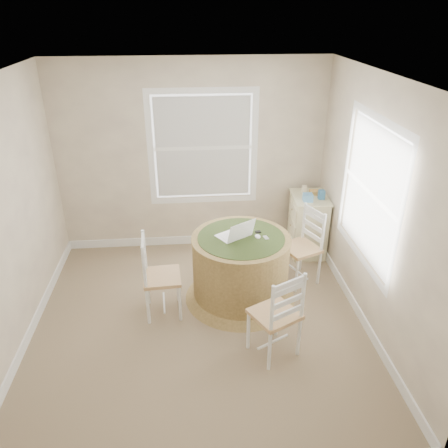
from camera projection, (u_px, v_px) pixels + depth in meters
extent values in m
cube|color=#8C7159|center=(200.00, 323.00, 4.85)|extent=(3.60, 3.60, 0.02)
cube|color=white|center=(192.00, 77.00, 3.66)|extent=(3.60, 3.60, 0.02)
cube|color=beige|center=(192.00, 158.00, 5.86)|extent=(3.60, 0.02, 2.60)
cube|color=beige|center=(205.00, 347.00, 2.65)|extent=(3.60, 0.02, 2.60)
cube|color=beige|center=(4.00, 224.00, 4.11)|extent=(0.02, 3.60, 2.60)
cube|color=beige|center=(376.00, 210.00, 4.40)|extent=(0.02, 3.60, 2.60)
cube|color=white|center=(195.00, 240.00, 6.40)|extent=(3.60, 0.02, 0.12)
cube|color=white|center=(32.00, 327.00, 4.67)|extent=(0.02, 3.60, 0.12)
cube|color=white|center=(357.00, 309.00, 4.96)|extent=(0.02, 3.60, 0.12)
cylinder|color=#9F8247|center=(241.00, 265.00, 5.07)|extent=(1.11, 1.11, 0.72)
cone|color=#9F8247|center=(240.00, 294.00, 5.25)|extent=(1.31, 1.31, 0.08)
cylinder|color=#9F8247|center=(241.00, 239.00, 4.91)|extent=(1.13, 1.13, 0.03)
cylinder|color=#34451D|center=(241.00, 238.00, 4.90)|extent=(0.98, 0.98, 0.01)
cone|color=#34451D|center=(241.00, 242.00, 4.93)|extent=(1.09, 1.09, 0.10)
cube|color=white|center=(233.00, 235.00, 4.94)|extent=(0.43, 0.40, 0.02)
cube|color=silver|center=(233.00, 235.00, 4.93)|extent=(0.32, 0.27, 0.00)
cube|color=black|center=(242.00, 231.00, 4.78)|extent=(0.33, 0.25, 0.23)
ellipsoid|color=white|center=(258.00, 237.00, 4.90)|extent=(0.09, 0.11, 0.04)
cube|color=#B7BABF|center=(266.00, 238.00, 4.89)|extent=(0.06, 0.10, 0.02)
cube|color=black|center=(258.00, 232.00, 5.00)|extent=(0.07, 0.06, 0.02)
cube|color=beige|center=(308.00, 225.00, 6.05)|extent=(0.47, 0.62, 0.82)
cube|color=beige|center=(310.00, 197.00, 5.86)|extent=(0.50, 0.66, 0.02)
cube|color=beige|center=(289.00, 241.00, 6.15)|extent=(0.04, 0.51, 0.18)
cube|color=beige|center=(290.00, 225.00, 6.04)|extent=(0.04, 0.51, 0.18)
cube|color=beige|center=(291.00, 209.00, 5.93)|extent=(0.04, 0.51, 0.18)
cube|color=#5794C8|center=(308.00, 198.00, 5.68)|extent=(0.13, 0.13, 0.10)
cube|color=#C79346|center=(316.00, 192.00, 5.91)|extent=(0.15, 0.11, 0.06)
cube|color=teal|center=(323.00, 195.00, 5.75)|extent=(0.08, 0.08, 0.12)
cylinder|color=beige|center=(304.00, 188.00, 5.99)|extent=(0.07, 0.07, 0.09)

